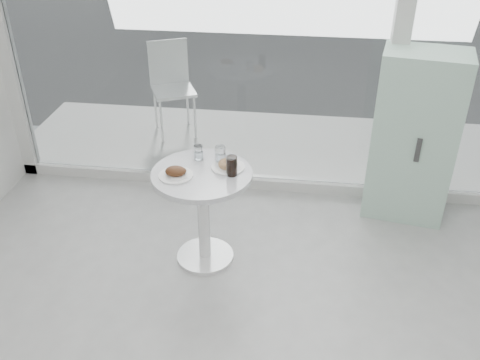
# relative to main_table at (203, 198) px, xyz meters

# --- Properties ---
(room_shell) EXTENTS (6.00, 6.00, 6.00)m
(room_shell) POSITION_rel_main_table_xyz_m (0.50, -2.46, 1.36)
(room_shell) COLOR white
(room_shell) RESTS_ON ground
(storefront) EXTENTS (5.00, 0.14, 3.00)m
(storefront) POSITION_rel_main_table_xyz_m (0.57, 1.10, 1.16)
(storefront) COLOR silver
(storefront) RESTS_ON ground
(main_table) EXTENTS (0.72, 0.72, 0.77)m
(main_table) POSITION_rel_main_table_xyz_m (0.00, 0.00, 0.00)
(main_table) COLOR white
(main_table) RESTS_ON ground
(patio_deck) EXTENTS (5.60, 1.60, 0.05)m
(patio_deck) POSITION_rel_main_table_xyz_m (0.50, 1.90, -0.53)
(patio_deck) COLOR white
(patio_deck) RESTS_ON ground
(mint_cabinet) EXTENTS (0.73, 0.55, 1.43)m
(mint_cabinet) POSITION_rel_main_table_xyz_m (1.59, 0.88, 0.17)
(mint_cabinet) COLOR #A3D0B7
(mint_cabinet) RESTS_ON ground
(patio_chair) EXTENTS (0.57, 0.57, 0.99)m
(patio_chair) POSITION_rel_main_table_xyz_m (-0.74, 2.11, 0.06)
(patio_chair) COLOR white
(patio_chair) RESTS_ON patio_deck
(plate_fritter) EXTENTS (0.24, 0.24, 0.07)m
(plate_fritter) POSITION_rel_main_table_xyz_m (-0.16, -0.07, 0.25)
(plate_fritter) COLOR white
(plate_fritter) RESTS_ON main_table
(plate_donut) EXTENTS (0.24, 0.24, 0.06)m
(plate_donut) POSITION_rel_main_table_xyz_m (0.18, 0.09, 0.24)
(plate_donut) COLOR white
(plate_donut) RESTS_ON main_table
(water_tumbler_a) EXTENTS (0.07, 0.07, 0.11)m
(water_tumbler_a) POSITION_rel_main_table_xyz_m (-0.06, 0.19, 0.27)
(water_tumbler_a) COLOR white
(water_tumbler_a) RESTS_ON main_table
(water_tumbler_b) EXTENTS (0.08, 0.08, 0.13)m
(water_tumbler_b) POSITION_rel_main_table_xyz_m (0.11, 0.16, 0.28)
(water_tumbler_b) COLOR white
(water_tumbler_b) RESTS_ON main_table
(cola_glass) EXTENTS (0.08, 0.08, 0.15)m
(cola_glass) POSITION_rel_main_table_xyz_m (0.22, -0.01, 0.29)
(cola_glass) COLOR white
(cola_glass) RESTS_ON main_table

